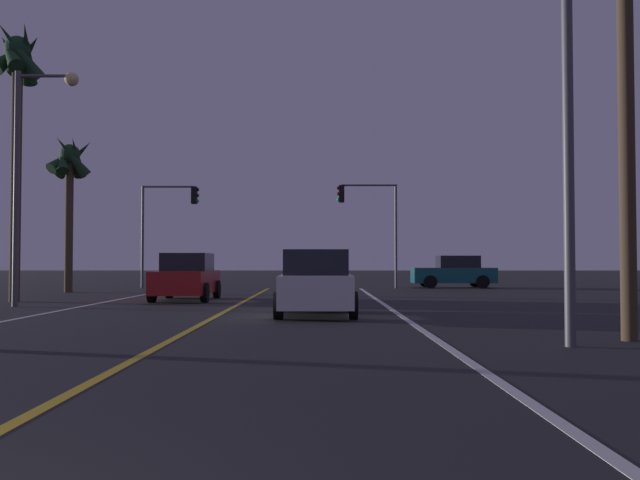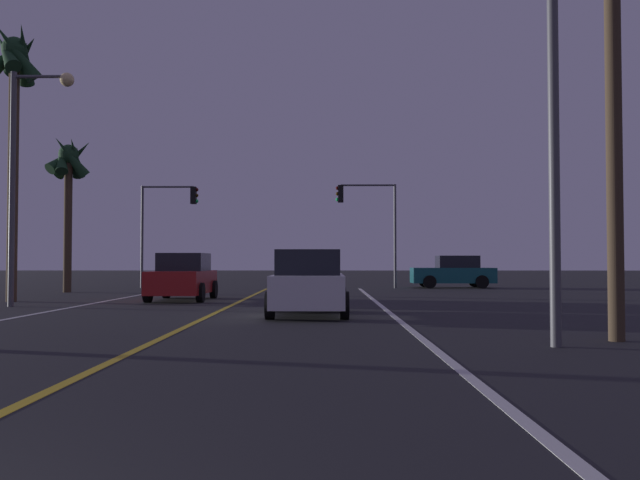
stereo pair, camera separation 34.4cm
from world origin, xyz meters
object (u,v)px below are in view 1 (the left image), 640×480
car_lead_same_lane (315,284)px  street_lamp_left_mid (31,155)px  utility_pole_right (624,26)px  palm_tree_left_mid (17,81)px  traffic_light_near_right (367,211)px  traffic_light_near_left (169,212)px  car_oncoming (186,277)px  palm_tree_left_far (69,168)px  street_lamp_right_near (542,29)px  car_crossing_side (453,272)px

car_lead_same_lane → street_lamp_left_mid: 10.24m
utility_pole_right → car_lead_same_lane: bearing=134.7°
palm_tree_left_mid → street_lamp_left_mid: bearing=-57.8°
traffic_light_near_right → traffic_light_near_left: size_ratio=1.01×
car_oncoming → street_lamp_left_mid: street_lamp_left_mid is taller
traffic_light_near_left → palm_tree_left_mid: size_ratio=0.55×
traffic_light_near_right → palm_tree_left_mid: size_ratio=0.56×
utility_pole_right → palm_tree_left_far: size_ratio=1.50×
street_lamp_right_near → street_lamp_left_mid: (-12.71, 9.78, -0.58)m
traffic_light_near_left → street_lamp_right_near: street_lamp_right_near is taller
traffic_light_near_left → street_lamp_right_near: size_ratio=0.64×
car_crossing_side → utility_pole_right: bearing=86.1°
utility_pole_right → palm_tree_left_mid: utility_pole_right is taller
street_lamp_right_near → palm_tree_left_far: 24.58m
car_crossing_side → car_lead_same_lane: 19.62m
car_lead_same_lane → car_oncoming: bearing=34.7°
traffic_light_near_right → street_lamp_left_mid: bearing=51.5°
street_lamp_left_mid → palm_tree_left_far: bearing=103.8°
car_crossing_side → palm_tree_left_mid: 22.68m
car_crossing_side → palm_tree_left_far: 19.81m
traffic_light_near_left → utility_pole_right: size_ratio=0.50×
car_crossing_side → car_lead_same_lane: bearing=68.4°
car_lead_same_lane → palm_tree_left_mid: palm_tree_left_mid is taller
car_crossing_side → palm_tree_left_far: palm_tree_left_far is taller
car_crossing_side → street_lamp_left_mid: 22.29m
traffic_light_near_right → street_lamp_left_mid: 18.42m
car_lead_same_lane → traffic_light_near_left: size_ratio=0.80×
palm_tree_left_mid → car_oncoming: bearing=9.2°
car_crossing_side → street_lamp_left_mid: (-16.10, -14.93, 3.88)m
utility_pole_right → traffic_light_near_left: bearing=119.7°
traffic_light_near_left → palm_tree_left_mid: 12.72m
car_crossing_side → street_lamp_right_near: 25.33m
traffic_light_near_right → traffic_light_near_left: traffic_light_near_right is taller
car_crossing_side → street_lamp_left_mid: bearing=42.8°
car_oncoming → street_lamp_right_near: bearing=32.8°
car_crossing_side → traffic_light_near_right: 5.67m
car_oncoming → palm_tree_left_far: (-6.53, 6.14, 4.80)m
car_crossing_side → street_lamp_right_near: street_lamp_right_near is taller
traffic_light_near_left → palm_tree_left_far: 6.13m
car_crossing_side → utility_pole_right: utility_pole_right is taller
traffic_light_near_right → street_lamp_right_near: 24.24m
traffic_light_near_right → street_lamp_right_near: street_lamp_right_near is taller
car_lead_same_lane → street_lamp_left_mid: bearing=69.5°
palm_tree_left_mid → palm_tree_left_far: size_ratio=1.37×
car_oncoming → street_lamp_left_mid: 6.67m
traffic_light_near_left → traffic_light_near_right: bearing=-0.0°
car_lead_same_lane → utility_pole_right: bearing=-135.3°
car_lead_same_lane → street_lamp_left_mid: (-8.88, 3.31, 3.88)m
car_oncoming → utility_pole_right: bearing=39.6°
car_crossing_side → palm_tree_left_far: size_ratio=0.61×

